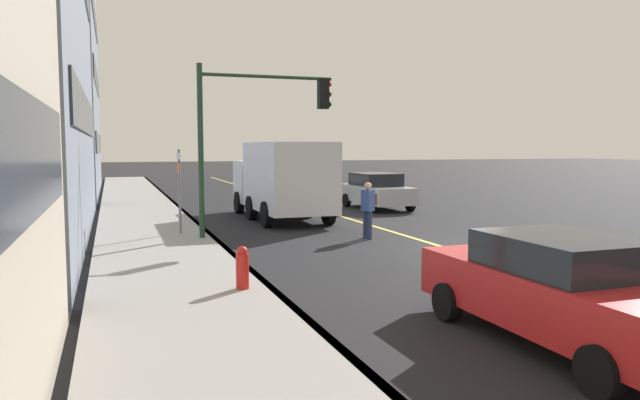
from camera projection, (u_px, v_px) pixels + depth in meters
name	position (u px, v px, depth m)	size (l,w,h in m)	color
ground	(443.00, 247.00, 16.29)	(200.00, 200.00, 0.00)	black
sidewalk_slab	(167.00, 262.00, 13.85)	(80.00, 3.32, 0.15)	gray
curb_edge	(234.00, 258.00, 14.37)	(80.00, 0.16, 0.15)	slate
lane_stripe_center	(443.00, 247.00, 16.29)	(80.00, 0.16, 0.01)	#D8CC4C
car_silver	(377.00, 190.00, 26.43)	(4.26, 2.02, 1.59)	#A8AAB2
car_red	(564.00, 289.00, 8.21)	(4.74, 2.00, 1.53)	red
truck_white	(283.00, 179.00, 22.39)	(6.79, 2.53, 2.92)	silver
pedestrian_with_backpack	(368.00, 206.00, 17.72)	(0.44, 0.42, 1.70)	#262D4C
traffic_light_mast	(256.00, 120.00, 17.32)	(0.28, 4.05, 5.10)	#1E3823
street_sign_post	(179.00, 186.00, 17.80)	(0.60, 0.08, 2.68)	slate
fire_hydrant	(242.00, 272.00, 10.90)	(0.24, 0.24, 0.94)	red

